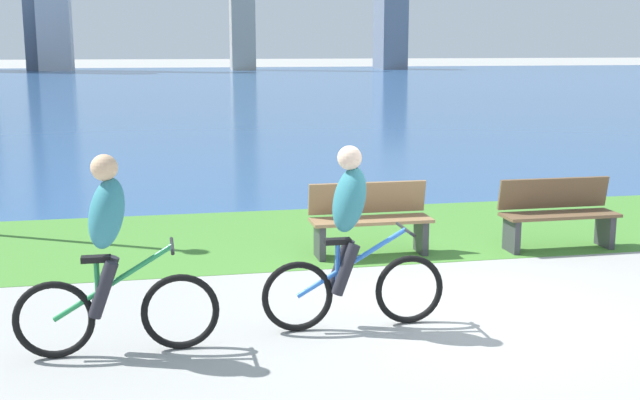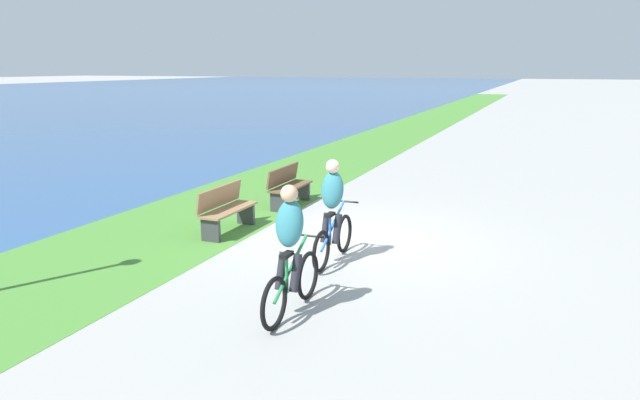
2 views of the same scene
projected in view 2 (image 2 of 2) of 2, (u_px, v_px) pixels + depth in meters
name	position (u px, v px, depth m)	size (l,w,h in m)	color
ground_plane	(349.00, 240.00, 10.67)	(300.00, 300.00, 0.00)	#9E9E99
grass_strip_bayside	(188.00, 221.00, 11.96)	(120.00, 3.48, 0.01)	#478433
cyclist_lead	(333.00, 212.00, 9.27)	(1.72, 0.52, 1.70)	black
cyclist_trailing	(290.00, 252.00, 7.29)	(1.70, 0.52, 1.71)	black
bench_near_path	(288.00, 186.00, 13.20)	(1.50, 0.47, 0.90)	brown
bench_far_along_path	(226.00, 209.00, 11.06)	(1.50, 0.47, 0.90)	olive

